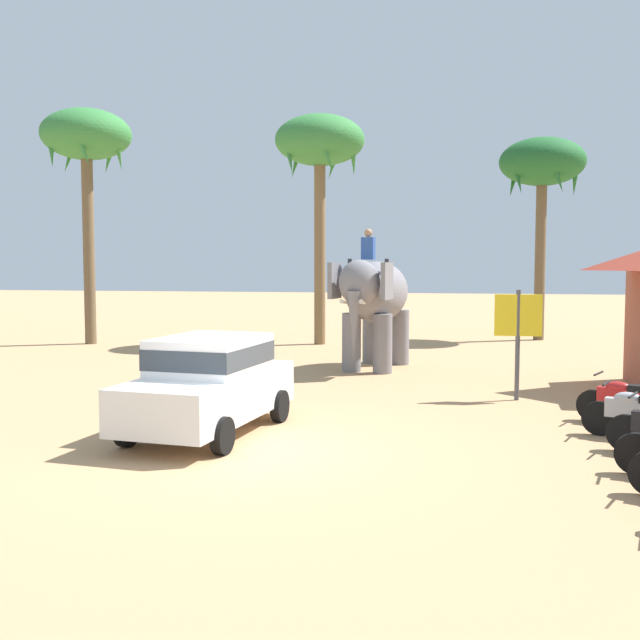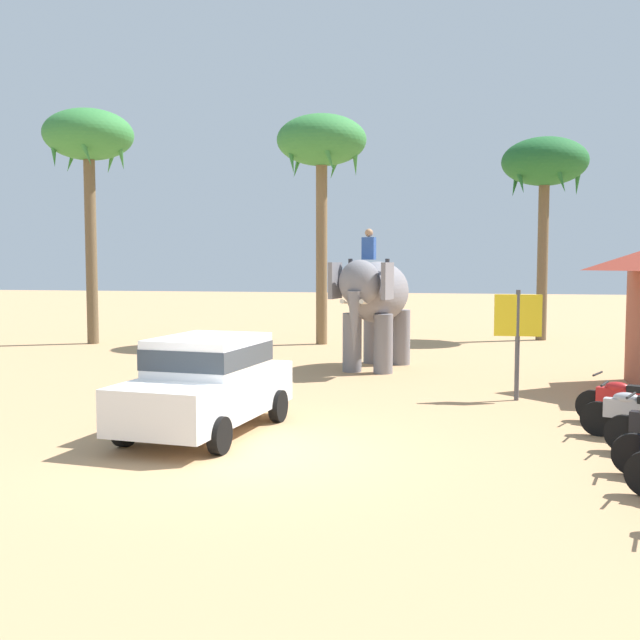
% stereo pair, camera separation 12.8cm
% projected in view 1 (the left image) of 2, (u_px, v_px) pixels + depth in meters
% --- Properties ---
extents(ground_plane, '(120.00, 120.00, 0.00)m').
position_uv_depth(ground_plane, '(240.00, 455.00, 11.88)').
color(ground_plane, tan).
extents(car_sedan_foreground, '(2.27, 4.29, 1.70)m').
position_uv_depth(car_sedan_foreground, '(209.00, 381.00, 13.33)').
color(car_sedan_foreground, white).
rests_on(car_sedan_foreground, ground).
extents(elephant_with_mahout, '(2.19, 4.00, 3.88)m').
position_uv_depth(elephant_with_mahout, '(374.00, 298.00, 21.15)').
color(elephant_with_mahout, slate).
rests_on(elephant_with_mahout, ground).
extents(motorcycle_far_in_row, '(1.72, 0.80, 0.94)m').
position_uv_depth(motorcycle_far_in_row, '(637.00, 412.00, 12.87)').
color(motorcycle_far_in_row, black).
rests_on(motorcycle_far_in_row, ground).
extents(motorcycle_end_of_row, '(1.67, 0.90, 0.94)m').
position_uv_depth(motorcycle_end_of_row, '(626.00, 400.00, 13.99)').
color(motorcycle_end_of_row, black).
rests_on(motorcycle_end_of_row, ground).
extents(palm_tree_behind_elephant, '(3.20, 3.20, 7.64)m').
position_uv_depth(palm_tree_behind_elephant, '(542.00, 167.00, 28.64)').
color(palm_tree_behind_elephant, brown).
rests_on(palm_tree_behind_elephant, ground).
extents(palm_tree_near_hut, '(3.20, 3.20, 8.21)m').
position_uv_depth(palm_tree_near_hut, '(320.00, 147.00, 27.11)').
color(palm_tree_near_hut, brown).
rests_on(palm_tree_near_hut, ground).
extents(palm_tree_left_of_road, '(3.20, 3.20, 8.43)m').
position_uv_depth(palm_tree_left_of_road, '(86.00, 142.00, 27.22)').
color(palm_tree_left_of_road, brown).
rests_on(palm_tree_left_of_road, ground).
extents(signboard_yellow, '(1.00, 0.10, 2.40)m').
position_uv_depth(signboard_yellow, '(518.00, 323.00, 16.43)').
color(signboard_yellow, '#4C4C51').
rests_on(signboard_yellow, ground).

